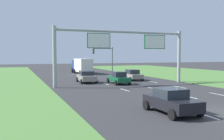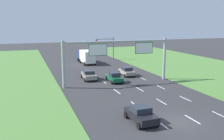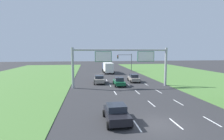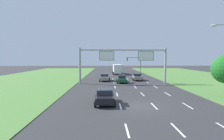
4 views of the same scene
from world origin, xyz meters
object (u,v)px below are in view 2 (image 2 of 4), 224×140
car_far_ahead (141,114)px  traffic_light_mast (106,45)px  sign_gantry (119,53)px  box_truck (86,56)px  car_near_red (127,71)px  car_mid_lane (114,77)px  car_lead_silver (89,75)px

car_far_ahead → traffic_light_mast: traffic_light_mast is taller
sign_gantry → traffic_light_mast: sign_gantry is taller
box_truck → car_near_red: bearing=-78.0°
car_near_red → car_mid_lane: bearing=-132.8°
car_far_ahead → traffic_light_mast: size_ratio=0.72×
car_near_red → car_far_ahead: 21.35m
traffic_light_mast → car_far_ahead: bearing=-103.6°
car_near_red → box_truck: 16.16m
car_lead_silver → car_mid_lane: (3.48, -2.99, -0.03)m
traffic_light_mast → car_mid_lane: bearing=-105.2°
car_far_ahead → sign_gantry: sign_gantry is taller
car_near_red → sign_gantry: bearing=-123.4°
box_truck → traffic_light_mast: (6.25, 4.05, 2.20)m
car_mid_lane → car_lead_silver: bearing=140.7°
car_far_ahead → traffic_light_mast: (9.65, 39.93, 3.08)m
car_far_ahead → traffic_light_mast: bearing=75.0°
car_near_red → traffic_light_mast: 20.18m
car_near_red → car_lead_silver: car_near_red is taller
sign_gantry → car_near_red: bearing=54.5°
box_truck → traffic_light_mast: size_ratio=1.42×
car_mid_lane → sign_gantry: bearing=-70.9°
box_truck → traffic_light_mast: 7.77m
car_lead_silver → sign_gantry: (3.81, -4.03, 4.08)m
car_far_ahead → car_near_red: bearing=69.4°
car_far_ahead → sign_gantry: size_ratio=0.23×
sign_gantry → traffic_light_mast: size_ratio=3.08×
car_mid_lane → traffic_light_mast: (6.42, 23.58, 3.09)m
car_lead_silver → sign_gantry: 6.89m
car_near_red → box_truck: size_ratio=0.53×
car_lead_silver → car_far_ahead: 19.34m
car_near_red → car_mid_lane: car_mid_lane is taller
car_near_red → traffic_light_mast: size_ratio=0.76×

